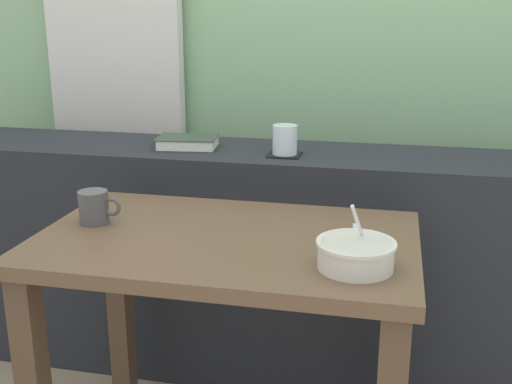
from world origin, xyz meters
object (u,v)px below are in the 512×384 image
coaster_square (285,155)px  fork_utensil (355,236)px  breakfast_table (227,287)px  juice_glass (285,141)px  ceramic_mug (95,207)px  closed_book (187,142)px  soup_bowl (356,254)px

coaster_square → fork_utensil: size_ratio=0.59×
breakfast_table → juice_glass: size_ratio=10.03×
ceramic_mug → fork_utensil: bearing=3.2°
breakfast_table → closed_book: (-0.28, 0.55, 0.24)m
juice_glass → soup_bowl: bearing=-67.4°
ceramic_mug → breakfast_table: bearing=-3.4°
ceramic_mug → closed_book: bearing=82.3°
fork_utensil → soup_bowl: bearing=-88.8°
fork_utensil → closed_book: bearing=137.6°
breakfast_table → fork_utensil: fork_utensil is taller
closed_book → ceramic_mug: closed_book is taller
juice_glass → closed_book: bearing=173.1°
breakfast_table → soup_bowl: (0.32, -0.13, 0.17)m
juice_glass → soup_bowl: 0.70m
closed_book → fork_utensil: bearing=-39.9°
soup_bowl → ceramic_mug: (-0.67, 0.15, 0.01)m
breakfast_table → fork_utensil: 0.34m
coaster_square → ceramic_mug: coaster_square is taller
fork_utensil → ceramic_mug: (-0.66, -0.04, 0.04)m
closed_book → fork_utensil: (0.59, -0.49, -0.10)m
juice_glass → closed_book: size_ratio=0.43×
soup_bowl → ceramic_mug: bearing=167.3°
juice_glass → soup_bowl: juice_glass is taller
juice_glass → closed_book: 0.34m
breakfast_table → coaster_square: (0.05, 0.51, 0.23)m
breakfast_table → closed_book: 0.67m
fork_utensil → ceramic_mug: ceramic_mug is taller
closed_book → breakfast_table: bearing=-62.9°
coaster_square → juice_glass: size_ratio=1.09×
fork_utensil → breakfast_table: bearing=-171.8°
soup_bowl → ceramic_mug: 0.69m
breakfast_table → coaster_square: size_ratio=9.20×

